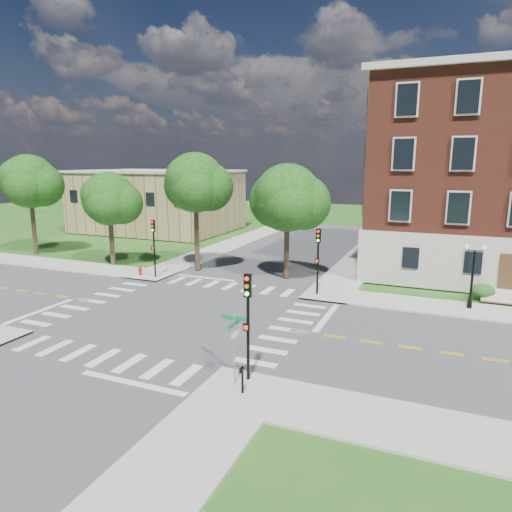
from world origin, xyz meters
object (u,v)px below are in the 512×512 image
at_px(street_sign_pole, 235,336).
at_px(fire_hydrant, 140,271).
at_px(traffic_signal_ne, 318,253).
at_px(push_button_post, 242,378).
at_px(twin_lamp_west, 473,273).
at_px(traffic_signal_nw, 154,241).
at_px(traffic_signal_se, 248,313).

height_order(street_sign_pole, fire_hydrant, street_sign_pole).
bearing_deg(traffic_signal_ne, push_button_post, -86.44).
distance_m(twin_lamp_west, fire_hydrant, 25.61).
distance_m(traffic_signal_nw, twin_lamp_west, 23.99).
bearing_deg(push_button_post, traffic_signal_ne, 93.56).
relative_size(traffic_signal_ne, traffic_signal_nw, 1.00).
bearing_deg(street_sign_pole, push_button_post, -44.82).
bearing_deg(traffic_signal_ne, fire_hydrant, -179.07).
bearing_deg(street_sign_pole, twin_lamp_west, 57.51).
height_order(street_sign_pole, push_button_post, street_sign_pole).
xyz_separation_m(traffic_signal_ne, push_button_post, (0.95, -15.34, -2.39)).
relative_size(traffic_signal_nw, fire_hydrant, 6.40).
relative_size(traffic_signal_ne, twin_lamp_west, 1.13).
bearing_deg(traffic_signal_nw, traffic_signal_se, -43.60).
bearing_deg(fire_hydrant, twin_lamp_west, 2.11).
bearing_deg(street_sign_pole, fire_hydrant, 137.32).
xyz_separation_m(twin_lamp_west, fire_hydrant, (-25.51, -0.94, -2.06)).
height_order(traffic_signal_ne, twin_lamp_west, traffic_signal_ne).
xyz_separation_m(traffic_signal_se, traffic_signal_nw, (-14.50, 13.81, 0.00)).
distance_m(street_sign_pole, fire_hydrant, 21.43).
height_order(traffic_signal_se, street_sign_pole, traffic_signal_se).
xyz_separation_m(traffic_signal_se, push_button_post, (0.27, -1.23, -2.39)).
xyz_separation_m(traffic_signal_nw, street_sign_pole, (14.15, -14.42, -0.88)).
bearing_deg(traffic_signal_nw, street_sign_pole, -45.54).
bearing_deg(twin_lamp_west, traffic_signal_ne, -176.09).
relative_size(twin_lamp_west, push_button_post, 3.53).
relative_size(traffic_signal_se, street_sign_pole, 1.55).
relative_size(traffic_signal_se, traffic_signal_nw, 1.00).
relative_size(traffic_signal_nw, street_sign_pole, 1.55).
distance_m(traffic_signal_nw, push_button_post, 21.22).
height_order(twin_lamp_west, fire_hydrant, twin_lamp_west).
relative_size(street_sign_pole, push_button_post, 2.58).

